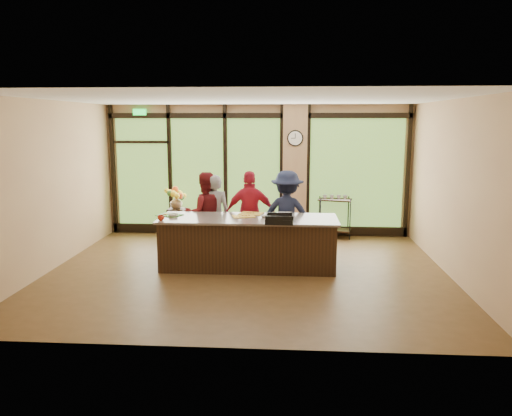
# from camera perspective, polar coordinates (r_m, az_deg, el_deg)

# --- Properties ---
(floor) EXTENTS (7.00, 7.00, 0.00)m
(floor) POSITION_cam_1_polar(r_m,az_deg,el_deg) (8.90, -1.04, -7.30)
(floor) COLOR #4E371B
(floor) RESTS_ON ground
(ceiling) EXTENTS (7.00, 7.00, 0.00)m
(ceiling) POSITION_cam_1_polar(r_m,az_deg,el_deg) (8.51, -1.11, 12.38)
(ceiling) COLOR silver
(ceiling) RESTS_ON back_wall
(back_wall) EXTENTS (7.00, 0.00, 7.00)m
(back_wall) POSITION_cam_1_polar(r_m,az_deg,el_deg) (11.55, 0.21, 4.30)
(back_wall) COLOR tan
(back_wall) RESTS_ON floor
(left_wall) EXTENTS (0.00, 6.00, 6.00)m
(left_wall) POSITION_cam_1_polar(r_m,az_deg,el_deg) (9.54, -22.54, 2.33)
(left_wall) COLOR tan
(left_wall) RESTS_ON floor
(right_wall) EXTENTS (0.00, 6.00, 6.00)m
(right_wall) POSITION_cam_1_polar(r_m,az_deg,el_deg) (8.98, 21.79, 1.94)
(right_wall) COLOR tan
(right_wall) RESTS_ON floor
(window_wall) EXTENTS (6.90, 0.12, 3.00)m
(window_wall) POSITION_cam_1_polar(r_m,az_deg,el_deg) (11.50, 1.01, 3.75)
(window_wall) COLOR tan
(window_wall) RESTS_ON floor
(island_base) EXTENTS (3.10, 1.00, 0.88)m
(island_base) POSITION_cam_1_polar(r_m,az_deg,el_deg) (9.07, -0.89, -4.09)
(island_base) COLOR black
(island_base) RESTS_ON floor
(countertop) EXTENTS (3.20, 1.10, 0.04)m
(countertop) POSITION_cam_1_polar(r_m,az_deg,el_deg) (8.97, -0.90, -1.23)
(countertop) COLOR slate
(countertop) RESTS_ON island_base
(wall_clock) EXTENTS (0.36, 0.04, 0.36)m
(wall_clock) POSITION_cam_1_polar(r_m,az_deg,el_deg) (11.34, 4.50, 7.96)
(wall_clock) COLOR black
(wall_clock) RESTS_ON window_wall
(cook_left) EXTENTS (0.59, 0.39, 1.61)m
(cook_left) POSITION_cam_1_polar(r_m,az_deg,el_deg) (9.87, -4.71, -0.80)
(cook_left) COLOR gray
(cook_left) RESTS_ON floor
(cook_midleft) EXTENTS (0.96, 0.84, 1.65)m
(cook_midleft) POSITION_cam_1_polar(r_m,az_deg,el_deg) (9.89, -5.84, -0.66)
(cook_midleft) COLOR maroon
(cook_midleft) RESTS_ON floor
(cook_midright) EXTENTS (1.00, 0.45, 1.68)m
(cook_midright) POSITION_cam_1_polar(r_m,az_deg,el_deg) (9.78, -0.65, -0.65)
(cook_midright) COLOR #B01B2F
(cook_midright) RESTS_ON floor
(cook_right) EXTENTS (1.16, 0.76, 1.69)m
(cook_right) POSITION_cam_1_polar(r_m,az_deg,el_deg) (9.71, 3.56, -0.70)
(cook_right) COLOR #191E38
(cook_right) RESTS_ON floor
(roasting_pan) EXTENTS (0.48, 0.38, 0.08)m
(roasting_pan) POSITION_cam_1_polar(r_m,az_deg,el_deg) (8.49, 2.70, -1.46)
(roasting_pan) COLOR black
(roasting_pan) RESTS_ON countertop
(mixing_bowl) EXTENTS (0.39, 0.39, 0.08)m
(mixing_bowl) POSITION_cam_1_polar(r_m,az_deg,el_deg) (8.94, 3.13, -0.88)
(mixing_bowl) COLOR silver
(mixing_bowl) RESTS_ON countertop
(cutting_board_left) EXTENTS (0.51, 0.46, 0.01)m
(cutting_board_left) POSITION_cam_1_polar(r_m,az_deg,el_deg) (9.32, -9.85, -0.79)
(cutting_board_left) COLOR #458F34
(cutting_board_left) RESTS_ON countertop
(cutting_board_center) EXTENTS (0.48, 0.40, 0.01)m
(cutting_board_center) POSITION_cam_1_polar(r_m,az_deg,el_deg) (9.33, -0.54, -0.63)
(cutting_board_center) COLOR gold
(cutting_board_center) RESTS_ON countertop
(cutting_board_right) EXTENTS (0.45, 0.39, 0.01)m
(cutting_board_right) POSITION_cam_1_polar(r_m,az_deg,el_deg) (9.07, -1.43, -0.94)
(cutting_board_right) COLOR gold
(cutting_board_right) RESTS_ON countertop
(prep_bowl_near) EXTENTS (0.17, 0.17, 0.05)m
(prep_bowl_near) POSITION_cam_1_polar(r_m,az_deg,el_deg) (9.17, -9.44, -0.83)
(prep_bowl_near) COLOR silver
(prep_bowl_near) RESTS_ON countertop
(prep_bowl_mid) EXTENTS (0.13, 0.13, 0.04)m
(prep_bowl_mid) POSITION_cam_1_polar(r_m,az_deg,el_deg) (8.98, 0.95, -0.96)
(prep_bowl_mid) COLOR silver
(prep_bowl_mid) RESTS_ON countertop
(prep_bowl_far) EXTENTS (0.13, 0.13, 0.03)m
(prep_bowl_far) POSITION_cam_1_polar(r_m,az_deg,el_deg) (9.34, 3.79, -0.58)
(prep_bowl_far) COLOR silver
(prep_bowl_far) RESTS_ON countertop
(red_ramekin) EXTENTS (0.16, 0.16, 0.09)m
(red_ramekin) POSITION_cam_1_polar(r_m,az_deg,el_deg) (8.85, -10.82, -1.12)
(red_ramekin) COLOR #A62210
(red_ramekin) RESTS_ON countertop
(flower_stand) EXTENTS (0.37, 0.37, 0.72)m
(flower_stand) POSITION_cam_1_polar(r_m,az_deg,el_deg) (11.25, -9.04, -1.86)
(flower_stand) COLOR black
(flower_stand) RESTS_ON floor
(flower_vase) EXTENTS (0.36, 0.36, 0.29)m
(flower_vase) POSITION_cam_1_polar(r_m,az_deg,el_deg) (11.16, -9.11, 0.67)
(flower_vase) COLOR olive
(flower_vase) RESTS_ON flower_stand
(bar_cart) EXTENTS (0.80, 0.57, 0.99)m
(bar_cart) POSITION_cam_1_polar(r_m,az_deg,el_deg) (11.45, 8.97, -0.46)
(bar_cart) COLOR black
(bar_cart) RESTS_ON floor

